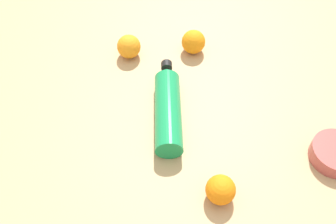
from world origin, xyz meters
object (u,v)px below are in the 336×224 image
Objects in this scene: orange_1 at (129,47)px; ceramic_bowl at (336,153)px; orange_2 at (221,190)px; water_bottle at (168,106)px; orange_0 at (193,42)px.

orange_1 is 0.58× the size of ceramic_bowl.
orange_2 is 0.33m from ceramic_bowl.
water_bottle is 0.29m from orange_2.
orange_1 is 1.05× the size of orange_2.
water_bottle reaches higher than ceramic_bowl.
orange_2 is at bearing 139.41° from orange_0.
ceramic_bowl is (-0.41, -0.20, -0.02)m from water_bottle.
orange_0 reaches higher than orange_2.
orange_2 is 0.56× the size of ceramic_bowl.
ceramic_bowl is (-0.67, -0.12, -0.02)m from orange_1.
orange_0 reaches higher than ceramic_bowl.
ceramic_bowl is at bearing 175.17° from orange_0.
orange_1 is at bearing 9.85° from ceramic_bowl.
orange_0 is 1.07× the size of orange_2.
orange_0 is (0.13, -0.25, 0.00)m from water_bottle.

